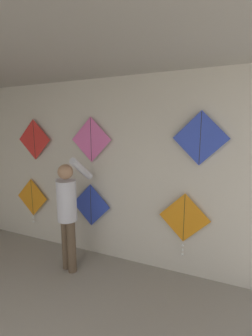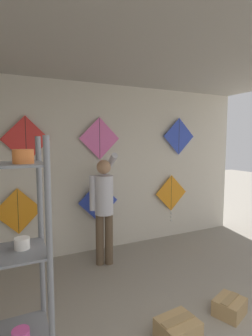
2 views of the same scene
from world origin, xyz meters
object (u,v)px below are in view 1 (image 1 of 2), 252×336
(kite_2, at_px, (184,220))
(kite_4, at_px, (91,140))
(kite_0, at_px, (32,198))
(kite_1, at_px, (91,205))
(kite_3, at_px, (34,140))
(shopkeeper, at_px, (68,208))
(kite_5, at_px, (200,138))

(kite_2, height_order, kite_4, kite_4)
(kite_0, bearing_deg, kite_2, -0.00)
(kite_2, relative_size, kite_4, 1.30)
(kite_1, relative_size, kite_2, 0.77)
(kite_4, bearing_deg, kite_1, 180.00)
(kite_1, relative_size, kite_3, 1.00)
(shopkeeper, relative_size, kite_1, 2.45)
(shopkeeper, relative_size, kite_5, 2.45)
(kite_5, bearing_deg, kite_4, 180.00)
(kite_0, relative_size, kite_2, 0.92)
(kite_3, relative_size, kite_4, 1.00)
(kite_2, distance_m, kite_3, 2.78)
(kite_5, bearing_deg, kite_3, 180.00)
(kite_3, bearing_deg, kite_5, 0.00)
(kite_4, bearing_deg, kite_0, -179.98)
(kite_0, relative_size, kite_5, 1.20)
(kite_1, distance_m, kite_4, 1.05)
(kite_5, bearing_deg, kite_0, -179.99)
(shopkeeper, distance_m, kite_5, 2.04)
(kite_3, distance_m, kite_5, 2.73)
(kite_0, bearing_deg, shopkeeper, -22.66)
(kite_3, bearing_deg, shopkeeper, -25.55)
(kite_3, bearing_deg, kite_0, -179.82)
(kite_1, bearing_deg, kite_0, -179.98)
(kite_2, height_order, kite_3, kite_3)
(kite_1, height_order, kite_5, kite_5)
(kite_3, bearing_deg, kite_4, 0.00)
(kite_0, relative_size, kite_4, 1.20)
(shopkeeper, distance_m, kite_1, 0.50)
(kite_1, height_order, kite_2, kite_2)
(kite_4, xyz_separation_m, kite_5, (1.59, 0.00, 0.05))
(kite_0, distance_m, kite_4, 1.68)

